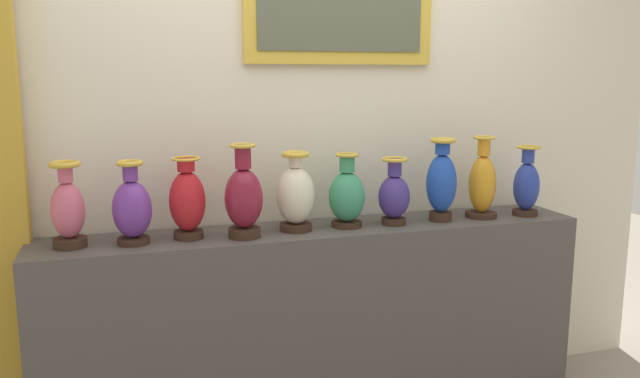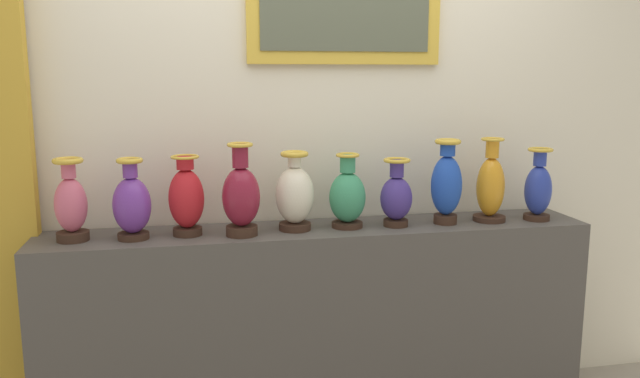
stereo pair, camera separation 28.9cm
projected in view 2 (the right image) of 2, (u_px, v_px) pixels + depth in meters
The scene contains 12 objects.
display_shelf at pixel (320, 324), 3.01m from camera, with size 2.54×0.38×0.95m, color #4C4742.
back_wall at pixel (310, 100), 3.07m from camera, with size 3.97×0.14×3.03m.
vase_rose at pixel (71, 205), 2.68m from camera, with size 0.13×0.13×0.36m.
vase_violet at pixel (132, 204), 2.71m from camera, with size 0.16×0.16×0.35m.
vase_crimson at pixel (186, 199), 2.77m from camera, with size 0.15×0.15×0.35m.
vase_burgundy at pixel (241, 197), 2.76m from camera, with size 0.17×0.17×0.41m.
vase_ivory at pixel (295, 195), 2.87m from camera, with size 0.17×0.17×0.36m.
vase_jade at pixel (347, 196), 2.92m from camera, with size 0.17×0.17×0.35m.
vase_indigo at pixel (396, 197), 2.94m from camera, with size 0.15×0.15×0.32m.
vase_sapphire at pixel (446, 184), 2.98m from camera, with size 0.15×0.15×0.40m.
vase_amber at pixel (491, 187), 3.04m from camera, with size 0.16×0.16×0.40m.
vase_cobalt at pixel (538, 189), 3.07m from camera, with size 0.13×0.13×0.35m.
Camera 2 is at (-0.57, -2.79, 1.64)m, focal length 35.57 mm.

